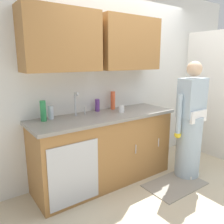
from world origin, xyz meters
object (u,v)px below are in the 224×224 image
bottle_dish_liquid (97,105)px  cup_by_sink (121,109)px  person_at_sink (190,129)px  bottle_water_short (113,100)px  sink (84,119)px  bottle_cleaner_spray (43,111)px  bottle_soap (51,112)px

bottle_dish_liquid → cup_by_sink: size_ratio=1.89×
person_at_sink → bottle_water_short: (-0.76, 0.77, 0.38)m
sink → bottle_cleaner_spray: (-0.45, 0.13, 0.13)m
sink → person_at_sink: person_at_sink is taller
sink → bottle_cleaner_spray: sink is taller
bottle_water_short → bottle_soap: bottle_water_short is taller
bottle_soap → cup_by_sink: 0.94m
bottle_dish_liquid → cup_by_sink: bearing=-47.0°
person_at_sink → bottle_soap: (-1.70, 0.74, 0.33)m
sink → bottle_water_short: (0.58, 0.20, 0.14)m
bottle_soap → cup_by_sink: bearing=-12.5°
bottle_dish_liquid → bottle_cleaner_spray: bearing=-174.0°
bottle_water_short → bottle_soap: (-0.94, -0.03, -0.05)m
bottle_cleaner_spray → person_at_sink: bearing=-21.3°
bottle_water_short → cup_by_sink: bearing=-95.8°
bottle_cleaner_spray → bottle_water_short: bearing=3.7°
sink → bottle_dish_liquid: sink is taller
sink → bottle_soap: bearing=153.8°
bottle_dish_liquid → bottle_soap: bottle_dish_liquid is taller
person_at_sink → cup_by_sink: person_at_sink is taller
person_at_sink → cup_by_sink: size_ratio=18.15×
sink → bottle_dish_liquid: (0.33, 0.22, 0.10)m
bottle_water_short → bottle_soap: size_ratio=1.55×
cup_by_sink → bottle_dish_liquid: bearing=133.0°
sink → cup_by_sink: 0.56m
sink → bottle_dish_liquid: 0.41m
person_at_sink → bottle_cleaner_spray: person_at_sink is taller
sink → bottle_cleaner_spray: 0.49m
person_at_sink → bottle_dish_liquid: bearing=142.3°
sink → bottle_water_short: 0.63m
sink → bottle_dish_liquid: bearing=33.2°
bottle_soap → bottle_water_short: bearing=1.8°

